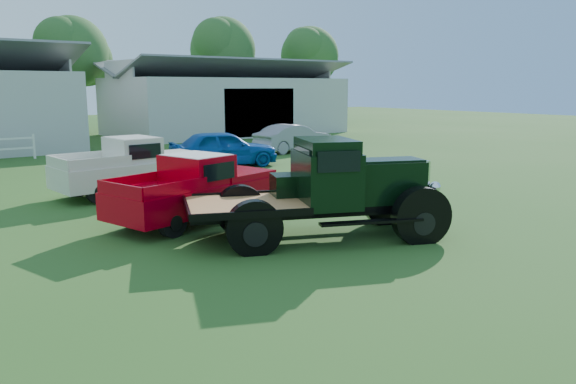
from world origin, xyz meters
TOP-DOWN VIEW (x-y plane):
  - ground at (0.00, 0.00)m, footprint 120.00×120.00m
  - shed_right at (14.00, 27.00)m, footprint 16.80×9.20m
  - tree_c at (5.00, 33.00)m, footprint 5.40×5.40m
  - tree_d at (18.00, 34.00)m, footprint 6.00×6.00m
  - tree_e at (26.00, 32.00)m, footprint 5.70×5.70m
  - vintage_flatbed at (0.69, 0.59)m, footprint 6.25×4.42m
  - red_pickup at (-0.84, 3.81)m, footprint 5.15×3.04m
  - white_pickup at (-0.73, 8.43)m, footprint 5.10×2.34m
  - misc_car_blue at (4.92, 12.10)m, footprint 4.98×2.88m
  - misc_car_grey at (10.78, 14.69)m, footprint 4.51×1.81m

SIDE VIEW (x-z plane):
  - ground at x=0.00m, z-range 0.00..0.00m
  - misc_car_grey at x=10.78m, z-range 0.00..1.46m
  - misc_car_blue at x=4.92m, z-range 0.00..1.59m
  - red_pickup at x=-0.84m, z-range 0.00..1.76m
  - white_pickup at x=-0.73m, z-range 0.00..1.82m
  - vintage_flatbed at x=0.69m, z-range 0.00..2.30m
  - shed_right at x=14.00m, z-range 0.00..5.20m
  - tree_c at x=5.00m, z-range 0.00..9.00m
  - tree_e at x=26.00m, z-range 0.00..9.50m
  - tree_d at x=18.00m, z-range 0.00..10.00m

